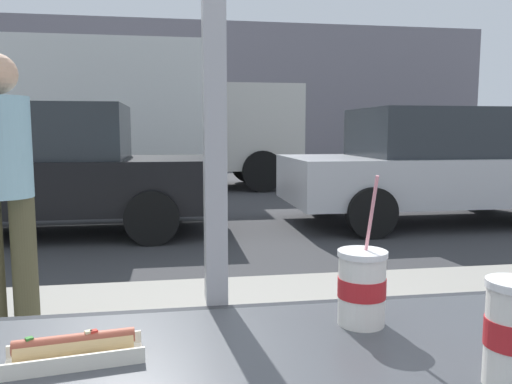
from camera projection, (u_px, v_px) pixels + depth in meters
name	position (u px, v px, depth m)	size (l,w,h in m)	color
ground_plane	(180.00, 205.00, 9.08)	(60.00, 60.00, 0.00)	#38383A
sidewalk_strip	(195.00, 362.00, 2.80)	(16.00, 2.80, 0.12)	#9E998E
building_facade_far	(175.00, 92.00, 22.09)	(28.00, 1.20, 5.97)	gray
soda_cup_right	(362.00, 286.00, 1.05)	(0.10, 0.10, 0.31)	silver
hotdog_tray_near	(75.00, 349.00, 0.88)	(0.24, 0.12, 0.05)	silver
parked_car_black	(36.00, 169.00, 6.47)	(4.64, 1.94, 1.66)	black
parked_car_silver	(436.00, 165.00, 7.34)	(4.34, 2.05, 1.64)	#BCBCC1
box_truck	(153.00, 113.00, 11.55)	(6.19, 2.44, 3.24)	silver
pedestrian	(3.00, 181.00, 2.83)	(0.32, 0.32, 1.63)	#4A462F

